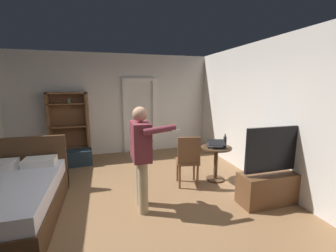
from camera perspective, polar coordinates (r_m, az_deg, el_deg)
ground_plane at (r=3.73m, az=-10.46°, el=-20.63°), size 6.85×6.85×0.00m
wall_back at (r=6.39m, az=-13.75°, el=5.40°), size 5.63×0.12×2.77m
wall_right at (r=4.42m, az=27.12°, el=2.43°), size 0.12×6.47×2.77m
doorway_frame at (r=6.40m, az=-7.43°, el=4.13°), size 0.93×0.08×2.13m
bed at (r=4.06m, az=-36.29°, el=-15.11°), size 1.37×2.04×1.02m
bookshelf at (r=6.28m, az=-24.18°, el=0.68°), size 0.97×0.32×1.75m
tv_flatscreen at (r=4.15m, az=26.15°, el=-12.63°), size 1.26×0.40×1.28m
side_table at (r=4.62m, az=12.31°, el=-8.06°), size 0.61×0.61×0.70m
laptop at (r=4.48m, az=12.21°, el=-4.84°), size 0.40×0.40×0.17m
bottle_on_table at (r=4.52m, az=14.52°, el=-3.97°), size 0.06×0.06×0.27m
wooden_chair at (r=4.24m, az=5.20°, el=-8.49°), size 0.49×0.49×0.99m
person_blue_shirt at (r=3.37m, az=-6.90°, el=-6.45°), size 0.65×0.62×1.61m
suitcase_dark at (r=5.86m, az=-22.16°, el=-7.56°), size 0.66×0.45×0.37m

